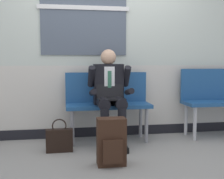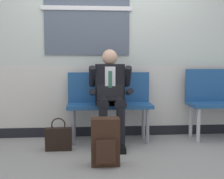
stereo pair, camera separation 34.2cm
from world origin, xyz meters
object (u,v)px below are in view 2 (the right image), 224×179
object	(u,v)px
backpack	(105,142)
bench_with_person	(109,100)
person_seated	(110,93)
handbag	(59,138)

from	to	relation	value
backpack	bench_with_person	bearing A→B (deg)	83.48
person_seated	backpack	distance (m)	0.91
backpack	handbag	bearing A→B (deg)	134.95
handbag	bench_with_person	bearing A→B (deg)	32.83
bench_with_person	person_seated	world-z (taller)	person_seated
bench_with_person	person_seated	size ratio (longest dim) A/B	0.91
handbag	person_seated	bearing A→B (deg)	18.98
bench_with_person	handbag	world-z (taller)	bench_with_person
bench_with_person	backpack	world-z (taller)	bench_with_person
handbag	backpack	bearing A→B (deg)	-45.05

